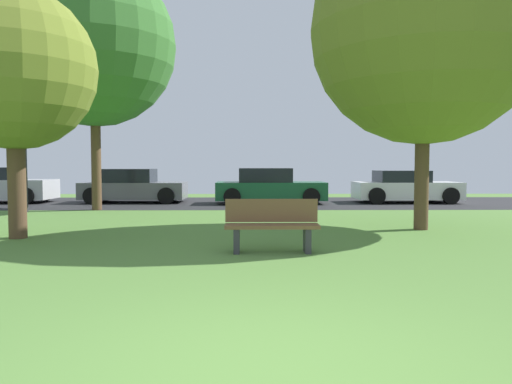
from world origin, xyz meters
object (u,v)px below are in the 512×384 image
object	(u,v)px
birch_tree_lone	(14,69)
parked_car_green	(269,187)
parked_car_white	(405,188)
oak_tree_center	(424,31)
street_lamp_post	(24,141)
maple_tree_far	(94,45)
park_bench	(272,225)
parked_car_grey	(133,187)

from	to	relation	value
birch_tree_lone	parked_car_green	bearing A→B (deg)	58.42
parked_car_green	parked_car_white	bearing A→B (deg)	4.43
oak_tree_center	street_lamp_post	world-z (taller)	oak_tree_center
maple_tree_far	street_lamp_post	xyz separation A→B (m)	(-2.00, -0.77, -3.14)
maple_tree_far	park_bench	xyz separation A→B (m)	(5.43, -7.97, -4.93)
birch_tree_lone	street_lamp_post	xyz separation A→B (m)	(-2.33, 5.53, -1.15)
birch_tree_lone	parked_car_grey	world-z (taller)	birch_tree_lone
parked_car_grey	park_bench	bearing A→B (deg)	-66.12
oak_tree_center	parked_car_grey	xyz separation A→B (m)	(-8.57, 8.37, -3.91)
maple_tree_far	parked_car_white	size ratio (longest dim) A/B	2.01
parked_car_green	park_bench	world-z (taller)	parked_car_green
oak_tree_center	street_lamp_post	xyz separation A→B (m)	(-11.01, 4.31, -2.27)
maple_tree_far	parked_car_grey	world-z (taller)	maple_tree_far
maple_tree_far	birch_tree_lone	bearing A→B (deg)	-86.99
parked_car_green	street_lamp_post	size ratio (longest dim) A/B	0.93
oak_tree_center	parked_car_green	bearing A→B (deg)	112.33
parked_car_green	parked_car_white	world-z (taller)	parked_car_green
parked_car_grey	park_bench	xyz separation A→B (m)	(4.98, -11.26, -0.15)
birch_tree_lone	parked_car_white	world-z (taller)	birch_tree_lone
park_bench	street_lamp_post	xyz separation A→B (m)	(-7.42, 7.20, 1.79)
oak_tree_center	street_lamp_post	size ratio (longest dim) A/B	1.58
birch_tree_lone	parked_car_green	size ratio (longest dim) A/B	1.21
birch_tree_lone	parked_car_grey	distance (m)	9.99
street_lamp_post	maple_tree_far	bearing A→B (deg)	21.18
parked_car_grey	parked_car_white	size ratio (longest dim) A/B	1.00
oak_tree_center	birch_tree_lone	bearing A→B (deg)	-171.98
maple_tree_far	parked_car_grey	xyz separation A→B (m)	(0.45, 3.29, -4.78)
parked_car_green	parked_car_white	size ratio (longest dim) A/B	1.04
park_bench	parked_car_white	bearing A→B (deg)	-117.77
parked_car_green	park_bench	distance (m)	10.63
maple_tree_far	park_bench	size ratio (longest dim) A/B	5.03
maple_tree_far	parked_car_grey	distance (m)	5.82
parked_car_white	park_bench	bearing A→B (deg)	-117.77
oak_tree_center	maple_tree_far	size ratio (longest dim) A/B	0.88
oak_tree_center	maple_tree_far	xyz separation A→B (m)	(-9.01, 5.08, 0.87)
oak_tree_center	parked_car_grey	distance (m)	12.60
parked_car_grey	street_lamp_post	xyz separation A→B (m)	(-2.44, -4.06, 1.64)
birch_tree_lone	street_lamp_post	bearing A→B (deg)	112.82
parked_car_white	park_bench	world-z (taller)	parked_car_white
parked_car_grey	birch_tree_lone	bearing A→B (deg)	-90.68
oak_tree_center	street_lamp_post	bearing A→B (deg)	158.62
parked_car_grey	parked_car_green	bearing A→B (deg)	-6.74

